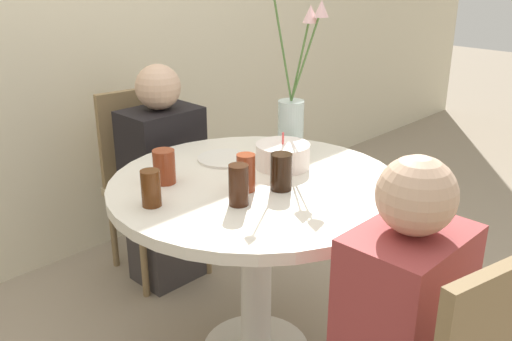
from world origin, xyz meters
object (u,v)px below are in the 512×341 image
at_px(drink_glass_3, 164,167).
at_px(person_woman, 164,184).
at_px(flower_vase, 294,106).
at_px(drink_glass_0, 239,185).
at_px(side_plate, 225,159).
at_px(drink_glass_4, 151,188).
at_px(chair_left_flank, 148,173).
at_px(drink_glass_1, 281,172).
at_px(drink_glass_2, 246,173).
at_px(birthday_cake, 283,156).

relative_size(drink_glass_3, person_woman, 0.11).
bearing_deg(flower_vase, person_woman, 111.53).
relative_size(drink_glass_0, drink_glass_3, 1.12).
bearing_deg(drink_glass_0, side_plate, 53.33).
bearing_deg(drink_glass_4, person_woman, 51.23).
height_order(chair_left_flank, drink_glass_4, chair_left_flank).
bearing_deg(flower_vase, drink_glass_4, -177.36).
xyz_separation_m(chair_left_flank, side_plate, (-0.07, -0.62, 0.25)).
bearing_deg(chair_left_flank, flower_vase, -65.48).
bearing_deg(drink_glass_3, side_plate, 4.24).
bearing_deg(chair_left_flank, side_plate, -86.95).
height_order(flower_vase, drink_glass_0, flower_vase).
bearing_deg(chair_left_flank, drink_glass_1, -88.55).
xyz_separation_m(flower_vase, drink_glass_4, (-0.72, -0.03, -0.13)).
bearing_deg(person_woman, drink_glass_2, -104.81).
height_order(side_plate, drink_glass_0, drink_glass_0).
height_order(flower_vase, drink_glass_1, flower_vase).
distance_m(flower_vase, drink_glass_2, 0.47).
distance_m(chair_left_flank, drink_glass_2, 0.98).
relative_size(birthday_cake, drink_glass_1, 1.60).
relative_size(flower_vase, drink_glass_0, 5.15).
height_order(birthday_cake, drink_glass_1, birthday_cake).
height_order(drink_glass_0, drink_glass_4, drink_glass_0).
xyz_separation_m(birthday_cake, drink_glass_4, (-0.55, 0.07, 0.01)).
bearing_deg(person_woman, chair_left_flank, 80.90).
bearing_deg(side_plate, drink_glass_2, -119.47).
bearing_deg(drink_glass_4, drink_glass_0, -44.11).
bearing_deg(birthday_cake, flower_vase, 29.97).
distance_m(drink_glass_1, person_woman, 0.88).
bearing_deg(drink_glass_2, drink_glass_3, 121.01).
relative_size(birthday_cake, side_plate, 0.96).
relative_size(chair_left_flank, drink_glass_0, 6.58).
bearing_deg(drink_glass_0, drink_glass_2, 33.94).
relative_size(flower_vase, side_plate, 3.26).
distance_m(birthday_cake, drink_glass_2, 0.26).
height_order(drink_glass_2, drink_glass_3, drink_glass_2).
xyz_separation_m(birthday_cake, drink_glass_1, (-0.16, -0.14, 0.02)).
height_order(birthday_cake, flower_vase, flower_vase).
bearing_deg(flower_vase, birthday_cake, -150.03).
relative_size(side_plate, drink_glass_2, 1.65).
xyz_separation_m(chair_left_flank, drink_glass_0, (-0.32, -0.97, 0.31)).
relative_size(chair_left_flank, drink_glass_1, 6.97).
bearing_deg(drink_glass_3, chair_left_flank, 60.10).
height_order(side_plate, drink_glass_2, drink_glass_2).
height_order(chair_left_flank, drink_glass_1, chair_left_flank).
relative_size(birthday_cake, drink_glass_3, 1.69).
relative_size(side_plate, drink_glass_1, 1.67).
distance_m(drink_glass_0, drink_glass_2, 0.12).
xyz_separation_m(drink_glass_0, drink_glass_2, (0.10, 0.07, -0.00)).
height_order(birthday_cake, person_woman, person_woman).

